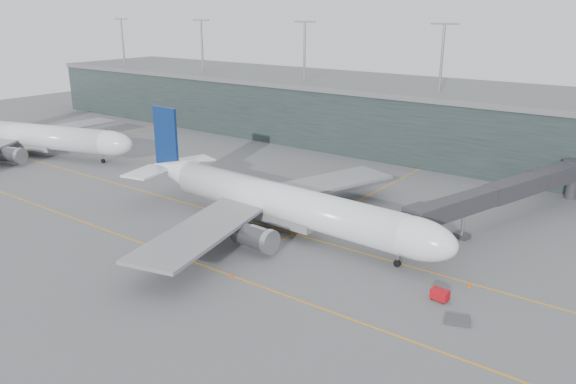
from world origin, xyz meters
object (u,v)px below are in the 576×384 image
Objects in this scene: main_aircraft at (281,203)px; jet_bridge at (512,184)px; gse_cart at (440,294)px; second_aircraft at (30,136)px.

main_aircraft is 37.91m from jet_bridge.
main_aircraft reaches higher than gse_cart.
jet_bridge is at bearing -1.59° from second_aircraft.
main_aircraft is 1.28× the size of jet_bridge.
main_aircraft reaches higher than second_aircraft.
gse_cart is at bearing -69.35° from jet_bridge.
main_aircraft is at bearing 174.13° from gse_cart.
second_aircraft is 102.24m from gse_cart.
second_aircraft reaches higher than gse_cart.
jet_bridge reaches higher than gse_cart.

